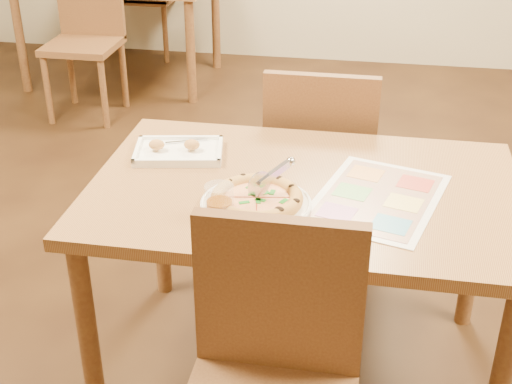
% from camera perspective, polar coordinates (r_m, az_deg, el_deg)
% --- Properties ---
extents(dining_table, '(1.30, 0.85, 0.72)m').
position_cam_1_polar(dining_table, '(2.21, 3.78, -1.46)').
color(dining_table, olive).
rests_on(dining_table, ground).
extents(chair_near, '(0.42, 0.42, 0.47)m').
position_cam_1_polar(chair_near, '(1.76, 1.36, -13.07)').
color(chair_near, brown).
rests_on(chair_near, ground).
extents(chair_far, '(0.42, 0.42, 0.47)m').
position_cam_1_polar(chair_far, '(2.77, 5.20, 3.41)').
color(chair_far, brown).
rests_on(chair_far, ground).
extents(bg_chair_near, '(0.42, 0.42, 0.47)m').
position_cam_1_polar(bg_chair_near, '(4.63, -13.41, 13.03)').
color(bg_chair_near, brown).
rests_on(bg_chair_near, ground).
extents(plate, '(0.42, 0.42, 0.02)m').
position_cam_1_polar(plate, '(2.04, 0.00, -1.02)').
color(plate, white).
rests_on(plate, dining_table).
extents(pizza, '(0.27, 0.27, 0.04)m').
position_cam_1_polar(pizza, '(2.03, 0.07, -0.52)').
color(pizza, gold).
rests_on(pizza, plate).
extents(pizza_cutter, '(0.12, 0.12, 0.09)m').
position_cam_1_polar(pizza_cutter, '(2.03, 1.13, 1.25)').
color(pizza_cutter, silver).
rests_on(pizza_cutter, pizza).
extents(appetizer_tray, '(0.32, 0.24, 0.05)m').
position_cam_1_polar(appetizer_tray, '(2.37, -6.25, 3.23)').
color(appetizer_tray, white).
rests_on(appetizer_tray, dining_table).
extents(glass_tumbler, '(0.08, 0.08, 0.10)m').
position_cam_1_polar(glass_tumbler, '(1.97, -2.95, -1.00)').
color(glass_tumbler, '#814109').
rests_on(glass_tumbler, dining_table).
extents(menu, '(0.45, 0.54, 0.00)m').
position_cam_1_polar(menu, '(2.12, 9.70, -0.47)').
color(menu, silver).
rests_on(menu, dining_table).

